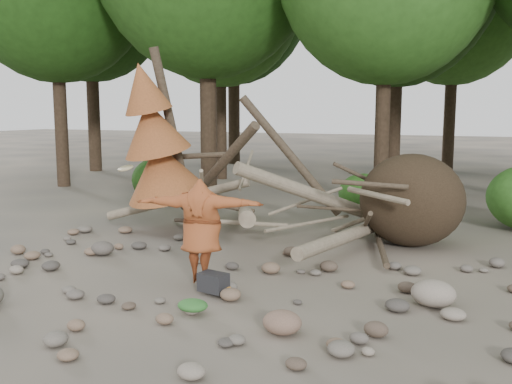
% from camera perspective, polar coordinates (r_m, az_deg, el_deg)
% --- Properties ---
extents(ground, '(120.00, 120.00, 0.00)m').
position_cam_1_polar(ground, '(9.48, -4.78, -9.54)').
color(ground, '#514C44').
rests_on(ground, ground).
extents(deadfall_pile, '(8.55, 5.24, 3.30)m').
position_cam_1_polar(deadfall_pile, '(12.56, 12.63, -0.85)').
color(deadfall_pile, '#332619').
rests_on(deadfall_pile, ground).
extents(dead_conifer, '(2.06, 2.16, 4.35)m').
position_cam_1_polar(dead_conifer, '(13.55, -9.88, 4.81)').
color(dead_conifer, '#4C3F30').
rests_on(dead_conifer, ground).
extents(bush_left, '(1.80, 1.80, 1.44)m').
position_cam_1_polar(bush_left, '(18.16, -9.52, 1.25)').
color(bush_left, '#1F4913').
rests_on(bush_left, ground).
extents(bush_mid, '(1.40, 1.40, 1.12)m').
position_cam_1_polar(bush_mid, '(16.31, 10.69, -0.14)').
color(bush_mid, '#2A5C1A').
rests_on(bush_mid, ground).
extents(frisbee_thrower, '(2.64, 0.98, 1.90)m').
position_cam_1_polar(frisbee_thrower, '(9.34, -5.54, -3.87)').
color(frisbee_thrower, brown).
rests_on(frisbee_thrower, ground).
extents(backpack, '(0.49, 0.37, 0.29)m').
position_cam_1_polar(backpack, '(9.09, -4.28, -9.35)').
color(backpack, black).
rests_on(backpack, ground).
extents(cloth_green, '(0.45, 0.37, 0.17)m').
position_cam_1_polar(cloth_green, '(8.32, -6.35, -11.53)').
color(cloth_green, '#2D6729').
rests_on(cloth_green, ground).
extents(cloth_orange, '(0.32, 0.26, 0.12)m').
position_cam_1_polar(cloth_orange, '(9.12, -3.50, -9.85)').
color(cloth_orange, '#C37321').
rests_on(cloth_orange, ground).
extents(boulder_front_right, '(0.52, 0.46, 0.31)m').
position_cam_1_polar(boulder_front_right, '(7.59, 2.63, -12.89)').
color(boulder_front_right, '#7F614F').
rests_on(boulder_front_right, ground).
extents(boulder_mid_right, '(0.65, 0.59, 0.39)m').
position_cam_1_polar(boulder_mid_right, '(8.95, 17.31, -9.65)').
color(boulder_mid_right, gray).
rests_on(boulder_mid_right, ground).
extents(boulder_mid_left, '(0.47, 0.42, 0.28)m').
position_cam_1_polar(boulder_mid_left, '(11.87, -15.11, -5.45)').
color(boulder_mid_left, '#575049').
rests_on(boulder_mid_left, ground).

